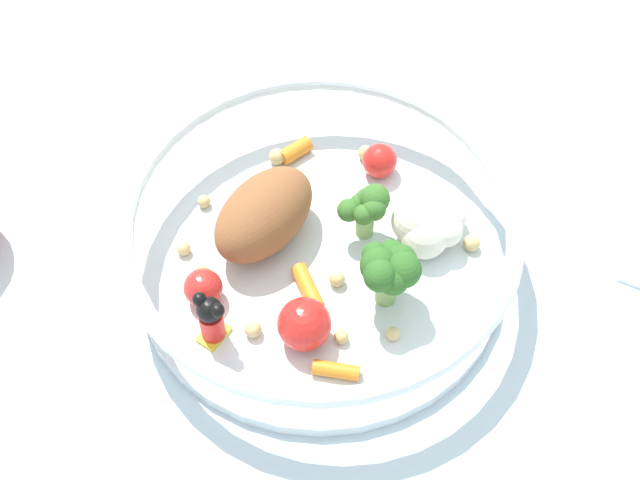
# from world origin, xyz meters

# --- Properties ---
(ground_plane) EXTENTS (2.40, 2.40, 0.00)m
(ground_plane) POSITION_xyz_m (0.00, 0.00, 0.00)
(ground_plane) COLOR silver
(food_container) EXTENTS (0.26, 0.26, 0.06)m
(food_container) POSITION_xyz_m (0.01, 0.01, 0.03)
(food_container) COLOR white
(food_container) RESTS_ON ground_plane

